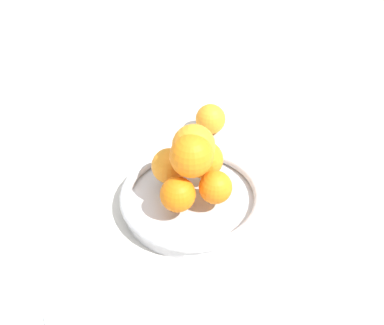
% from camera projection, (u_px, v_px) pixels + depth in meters
% --- Properties ---
extents(ground_plane, '(4.00, 4.00, 0.00)m').
position_uv_depth(ground_plane, '(192.00, 204.00, 0.78)').
color(ground_plane, beige).
extents(fruit_bowl, '(0.30, 0.30, 0.04)m').
position_uv_depth(fruit_bowl, '(192.00, 197.00, 0.77)').
color(fruit_bowl, silver).
rests_on(fruit_bowl, ground_plane).
extents(orange_pile, '(0.17, 0.18, 0.14)m').
position_uv_depth(orange_pile, '(192.00, 164.00, 0.72)').
color(orange_pile, orange).
rests_on(orange_pile, fruit_bowl).
extents(stray_orange, '(0.08, 0.08, 0.08)m').
position_uv_depth(stray_orange, '(210.00, 119.00, 0.97)').
color(stray_orange, orange).
rests_on(stray_orange, ground_plane).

